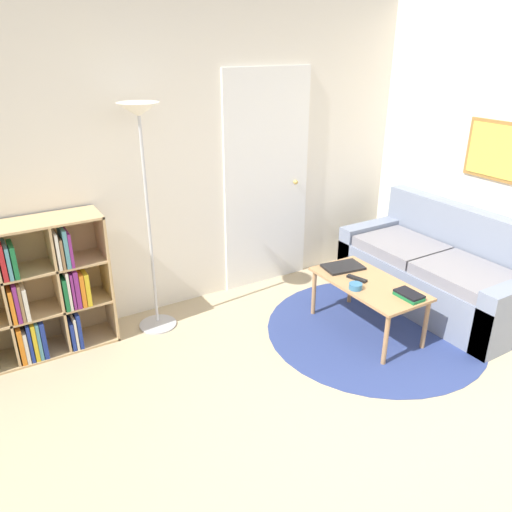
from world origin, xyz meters
TOP-DOWN VIEW (x-y plane):
  - ground_plane at (0.00, 0.00)m, footprint 14.00×14.00m
  - wall_back at (0.03, 2.52)m, footprint 7.44×0.11m
  - wall_right at (2.25, 1.25)m, footprint 0.08×5.49m
  - rug at (1.02, 1.20)m, footprint 1.79×1.79m
  - bookshelf at (-1.48, 2.30)m, footprint 1.13×0.34m
  - floor_lamp at (-0.51, 2.21)m, footprint 0.31×0.31m
  - couch at (1.87, 1.29)m, footprint 0.81×1.74m
  - coffee_table at (0.95, 1.25)m, footprint 0.50×0.95m
  - laptop at (0.95, 1.57)m, footprint 0.36×0.27m
  - bowl at (0.77, 1.21)m, footprint 0.10×0.10m
  - book_stack_on_table at (1.03, 0.90)m, footprint 0.13×0.22m
  - remote at (0.89, 1.33)m, footprint 0.09×0.18m

SIDE VIEW (x-z plane):
  - ground_plane at x=0.00m, z-range 0.00..0.00m
  - rug at x=1.02m, z-range 0.00..0.01m
  - couch at x=1.87m, z-range -0.15..0.72m
  - coffee_table at x=0.95m, z-range 0.17..0.62m
  - laptop at x=0.95m, z-range 0.45..0.47m
  - remote at x=0.89m, z-range 0.45..0.47m
  - book_stack_on_table at x=1.03m, z-range 0.45..0.49m
  - bowl at x=0.77m, z-range 0.45..0.49m
  - bookshelf at x=-1.48m, z-range -0.04..1.02m
  - wall_back at x=0.03m, z-range -0.01..2.59m
  - wall_right at x=2.25m, z-range 0.00..2.60m
  - floor_lamp at x=-0.51m, z-range 0.57..2.41m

